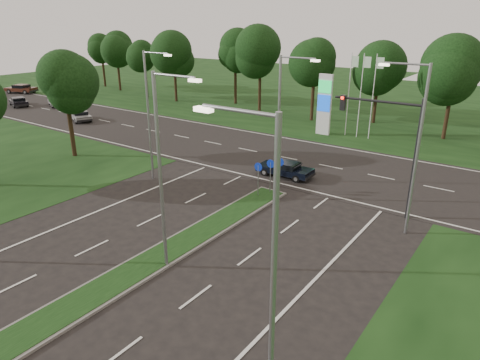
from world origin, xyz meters
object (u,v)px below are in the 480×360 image
Objects in this scene: navy_sedan at (285,169)px; far_car_b at (57,101)px; far_car_a at (80,115)px; far_car_c at (18,101)px; far_car_d at (21,89)px.

far_car_b reaches higher than navy_sedan.
far_car_a is 10.86m from far_car_b.
far_car_b is 5.17m from far_car_c.
navy_sedan is at bearing -72.89° from far_car_a.
far_car_a is at bearing -125.39° from far_car_d.
far_car_c is (-4.20, -3.00, -0.01)m from far_car_b.
far_car_c reaches higher than far_car_a.
far_car_b is (-10.24, 3.61, 0.01)m from far_car_a.
far_car_d is at bearing 78.02° from far_car_c.
far_car_d is at bearing 102.67° from far_car_b.
far_car_b reaches higher than far_car_a.
far_car_d reaches higher than far_car_b.
navy_sedan is 53.77m from far_car_d.
far_car_c is at bearing 149.80° from far_car_b.
far_car_d reaches higher than navy_sedan.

